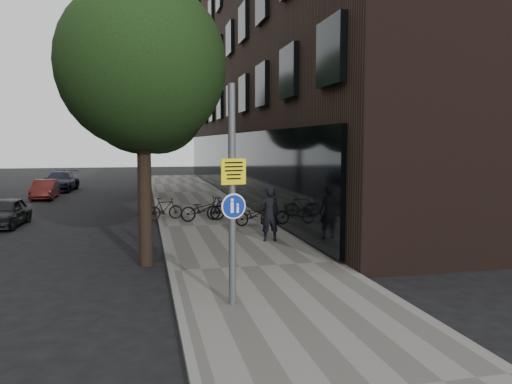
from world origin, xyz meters
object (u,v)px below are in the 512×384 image
object	(u,v)px
pedestrian	(269,214)
parked_car_near	(5,212)
parked_bike_facade_near	(254,215)
signpost	(232,195)

from	to	relation	value
pedestrian	parked_car_near	xyz separation A→B (m)	(-9.29, 5.67, -0.44)
pedestrian	parked_bike_facade_near	world-z (taller)	pedestrian
parked_bike_facade_near	pedestrian	bearing A→B (deg)	168.42
pedestrian	parked_bike_facade_near	size ratio (longest dim) A/B	1.14
parked_car_near	signpost	bearing A→B (deg)	-55.39
signpost	parked_car_near	world-z (taller)	signpost
signpost	pedestrian	bearing A→B (deg)	58.89
signpost	parked_bike_facade_near	bearing A→B (deg)	64.51
pedestrian	parked_bike_facade_near	distance (m)	3.14
signpost	pedestrian	distance (m)	6.53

